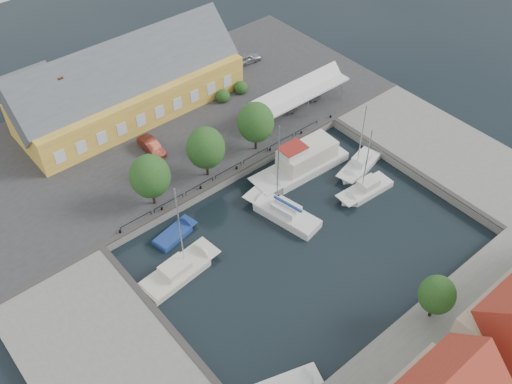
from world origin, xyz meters
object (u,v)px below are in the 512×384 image
Objects in this scene: car_red at (152,146)px; tent_canopy at (298,92)px; trawler at (303,163)px; east_boat_b at (365,191)px; west_boat_b at (179,272)px; east_boat_a at (359,166)px; car_silver at (247,58)px; center_sailboat at (283,214)px; warehouse at (123,87)px; launch_nw at (175,235)px.

tent_canopy is at bearing -14.29° from car_red.
east_boat_b is (2.82, -7.17, -0.76)m from trawler.
east_boat_a is at bearing -1.63° from west_boat_b.
car_silver is 0.34× the size of trawler.
car_red is 24.18m from east_boat_a.
west_boat_b reaches higher than car_silver.
west_boat_b is at bearing 135.90° from car_silver.
center_sailboat is 11.84m from east_boat_a.
warehouse is at bearing 78.43° from car_red.
west_boat_b is at bearing 170.03° from east_boat_b.
trawler is at bearing 143.01° from east_boat_a.
car_red is at bearing 126.28° from east_boat_b.
east_boat_b is 21.40m from launch_nw.
tent_canopy reaches higher than car_red.
east_boat_a is at bearing -36.99° from trawler.
west_boat_b is at bearing 178.37° from east_boat_a.
tent_canopy reaches higher than car_silver.
tent_canopy is at bearing 16.29° from launch_nw.
warehouse reaches higher than car_red.
warehouse reaches higher than launch_nw.
car_red is 17.90m from west_boat_b.
east_boat_a is 4.04m from east_boat_b.
warehouse is at bearing 113.87° from east_boat_b.
center_sailboat is (3.44, -25.83, -4.06)m from warehouse.
car_silver is 32.42m from launch_nw.
warehouse is at bearing 97.58° from center_sailboat.
car_silver is at bearing 78.02° from east_boat_b.
warehouse is 24.24m from trawler.
east_boat_b is at bearing -66.13° from warehouse.
trawler is at bearing -46.51° from car_red.
car_silver reaches higher than car_red.
west_boat_b is (-19.42, -3.27, -0.76)m from trawler.
west_boat_b is 5.01m from launch_nw.
trawler is at bearing 9.55° from west_boat_b.
warehouse is 26.38m from center_sailboat.
warehouse is 9.48m from car_red.
center_sailboat reaches higher than warehouse.
trawler is at bearing -3.64° from launch_nw.
tent_canopy is at bearing 175.84° from car_silver.
west_boat_b reaches higher than east_boat_a.
warehouse reaches higher than trawler.
car_red is (-18.54, 4.98, -1.97)m from tent_canopy.
east_boat_a is 1.02× the size of east_boat_b.
car_silver is at bearing 82.01° from east_boat_a.
tent_canopy is at bearing 83.70° from east_boat_a.
launch_nw is (2.49, 4.35, -0.17)m from west_boat_b.
east_boat_b is (12.83, -28.98, -4.17)m from warehouse.
trawler is (6.57, 4.02, 0.65)m from center_sailboat.
west_boat_b is (-9.41, -25.08, -4.17)m from warehouse.
west_boat_b is at bearing -170.45° from trawler.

